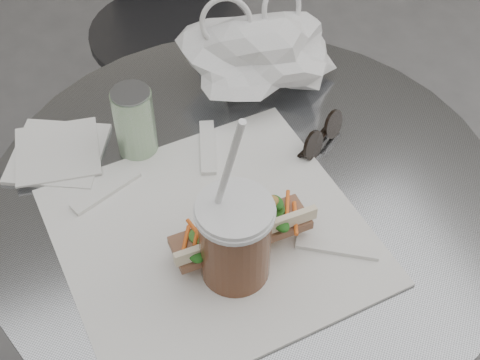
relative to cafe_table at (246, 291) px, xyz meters
name	(u,v)px	position (x,y,z in m)	size (l,w,h in m)	color
cafe_table	(246,291)	(0.00, 0.00, 0.00)	(0.76, 0.76, 0.74)	slate
chair_far	(174,64)	(0.15, 0.81, -0.13)	(0.42, 0.45, 0.76)	#29292C
sandwich_paper	(213,236)	(-0.08, -0.06, 0.28)	(0.40, 0.38, 0.00)	white
banh_mi	(240,228)	(-0.05, -0.09, 0.31)	(0.23, 0.09, 0.08)	#B68B45
iced_coffee	(235,239)	(-0.07, -0.12, 0.34)	(0.10, 0.10, 0.29)	brown
sunglasses	(322,136)	(0.14, 0.04, 0.29)	(0.10, 0.07, 0.05)	black
plastic_bag	(259,55)	(0.12, 0.21, 0.33)	(0.24, 0.18, 0.12)	white
napkin_stack	(58,153)	(-0.24, 0.18, 0.28)	(0.18, 0.18, 0.01)	white
drink_can	(135,122)	(-0.12, 0.14, 0.33)	(0.06, 0.06, 0.12)	#689F5D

